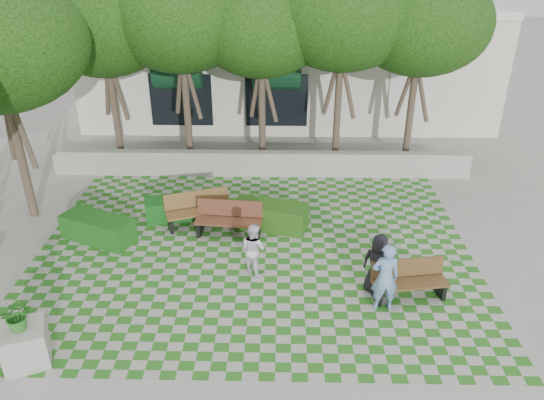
{
  "coord_description": "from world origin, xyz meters",
  "views": [
    {
      "loc": [
        0.77,
        -11.41,
        8.07
      ],
      "look_at": [
        0.5,
        1.5,
        1.4
      ],
      "focal_mm": 35.0,
      "sensor_mm": 36.0,
      "label": 1
    }
  ],
  "objects_px": {
    "person_dark": "(378,264)",
    "bench_east": "(409,281)",
    "person_blue": "(385,277)",
    "hedge_midright": "(270,215)",
    "bench_west": "(198,210)",
    "planter_front": "(23,338)",
    "person_white": "(253,249)",
    "hedge_west": "(98,228)",
    "bench_mid": "(229,220)",
    "hedge_midleft": "(177,208)"
  },
  "relations": [
    {
      "from": "planter_front",
      "to": "bench_west",
      "type": "bearing_deg",
      "value": 64.69
    },
    {
      "from": "bench_east",
      "to": "bench_mid",
      "type": "xyz_separation_m",
      "value": [
        -4.63,
        2.85,
        0.03
      ]
    },
    {
      "from": "bench_east",
      "to": "person_white",
      "type": "bearing_deg",
      "value": 156.84
    },
    {
      "from": "hedge_midleft",
      "to": "person_white",
      "type": "bearing_deg",
      "value": -48.71
    },
    {
      "from": "hedge_west",
      "to": "planter_front",
      "type": "relative_size",
      "value": 1.36
    },
    {
      "from": "person_white",
      "to": "bench_east",
      "type": "bearing_deg",
      "value": -153.96
    },
    {
      "from": "person_dark",
      "to": "bench_east",
      "type": "bearing_deg",
      "value": -166.76
    },
    {
      "from": "bench_mid",
      "to": "person_blue",
      "type": "relative_size",
      "value": 1.12
    },
    {
      "from": "person_blue",
      "to": "person_dark",
      "type": "xyz_separation_m",
      "value": [
        -0.05,
        0.69,
        -0.1
      ]
    },
    {
      "from": "planter_front",
      "to": "person_blue",
      "type": "relative_size",
      "value": 0.87
    },
    {
      "from": "bench_west",
      "to": "planter_front",
      "type": "distance_m",
      "value": 6.39
    },
    {
      "from": "bench_east",
      "to": "hedge_west",
      "type": "distance_m",
      "value": 8.72
    },
    {
      "from": "bench_mid",
      "to": "hedge_west",
      "type": "xyz_separation_m",
      "value": [
        -3.73,
        -0.38,
        -0.12
      ]
    },
    {
      "from": "person_white",
      "to": "person_blue",
      "type": "bearing_deg",
      "value": -164.54
    },
    {
      "from": "bench_east",
      "to": "hedge_midleft",
      "type": "height_order",
      "value": "bench_east"
    },
    {
      "from": "hedge_west",
      "to": "person_white",
      "type": "relative_size",
      "value": 1.48
    },
    {
      "from": "bench_mid",
      "to": "hedge_west",
      "type": "bearing_deg",
      "value": -168.73
    },
    {
      "from": "bench_west",
      "to": "person_white",
      "type": "relative_size",
      "value": 1.45
    },
    {
      "from": "bench_mid",
      "to": "person_blue",
      "type": "height_order",
      "value": "person_blue"
    },
    {
      "from": "person_white",
      "to": "hedge_midright",
      "type": "bearing_deg",
      "value": -59.06
    },
    {
      "from": "planter_front",
      "to": "hedge_midright",
      "type": "bearing_deg",
      "value": 49.24
    },
    {
      "from": "hedge_midleft",
      "to": "planter_front",
      "type": "bearing_deg",
      "value": -107.78
    },
    {
      "from": "bench_west",
      "to": "hedge_midleft",
      "type": "relative_size",
      "value": 1.09
    },
    {
      "from": "bench_east",
      "to": "person_dark",
      "type": "bearing_deg",
      "value": 154.85
    },
    {
      "from": "hedge_midleft",
      "to": "person_dark",
      "type": "relative_size",
      "value": 1.2
    },
    {
      "from": "bench_east",
      "to": "hedge_midright",
      "type": "xyz_separation_m",
      "value": [
        -3.43,
        3.32,
        -0.08
      ]
    },
    {
      "from": "bench_west",
      "to": "hedge_midright",
      "type": "distance_m",
      "value": 2.17
    },
    {
      "from": "person_dark",
      "to": "person_white",
      "type": "relative_size",
      "value": 1.11
    },
    {
      "from": "hedge_midleft",
      "to": "planter_front",
      "type": "relative_size",
      "value": 1.23
    },
    {
      "from": "person_dark",
      "to": "bench_west",
      "type": "bearing_deg",
      "value": -4.15
    },
    {
      "from": "bench_west",
      "to": "planter_front",
      "type": "xyz_separation_m",
      "value": [
        -2.73,
        -5.78,
        0.13
      ]
    },
    {
      "from": "bench_east",
      "to": "hedge_midleft",
      "type": "bearing_deg",
      "value": 139.71
    },
    {
      "from": "planter_front",
      "to": "person_dark",
      "type": "xyz_separation_m",
      "value": [
        7.58,
        2.58,
        0.16
      ]
    },
    {
      "from": "hedge_west",
      "to": "planter_front",
      "type": "bearing_deg",
      "value": -89.65
    },
    {
      "from": "person_blue",
      "to": "bench_east",
      "type": "bearing_deg",
      "value": -148.3
    },
    {
      "from": "person_blue",
      "to": "person_dark",
      "type": "height_order",
      "value": "person_blue"
    },
    {
      "from": "bench_west",
      "to": "bench_east",
      "type": "bearing_deg",
      "value": -51.27
    },
    {
      "from": "bench_mid",
      "to": "person_blue",
      "type": "distance_m",
      "value": 5.17
    },
    {
      "from": "hedge_west",
      "to": "person_dark",
      "type": "xyz_separation_m",
      "value": [
        7.61,
        -2.26,
        0.42
      ]
    },
    {
      "from": "person_blue",
      "to": "person_white",
      "type": "distance_m",
      "value": 3.43
    },
    {
      "from": "bench_mid",
      "to": "person_blue",
      "type": "xyz_separation_m",
      "value": [
        3.93,
        -3.33,
        0.4
      ]
    },
    {
      "from": "person_white",
      "to": "person_dark",
      "type": "bearing_deg",
      "value": -153.47
    },
    {
      "from": "bench_mid",
      "to": "person_white",
      "type": "bearing_deg",
      "value": -61.36
    },
    {
      "from": "person_blue",
      "to": "hedge_midright",
      "type": "bearing_deg",
      "value": -56.94
    },
    {
      "from": "planter_front",
      "to": "person_blue",
      "type": "xyz_separation_m",
      "value": [
        7.64,
        1.89,
        0.26
      ]
    },
    {
      "from": "bench_mid",
      "to": "person_white",
      "type": "relative_size",
      "value": 1.39
    },
    {
      "from": "hedge_midright",
      "to": "person_blue",
      "type": "bearing_deg",
      "value": -54.18
    },
    {
      "from": "bench_east",
      "to": "hedge_west",
      "type": "height_order",
      "value": "bench_east"
    },
    {
      "from": "hedge_midright",
      "to": "person_blue",
      "type": "height_order",
      "value": "person_blue"
    },
    {
      "from": "bench_west",
      "to": "person_white",
      "type": "height_order",
      "value": "person_white"
    }
  ]
}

